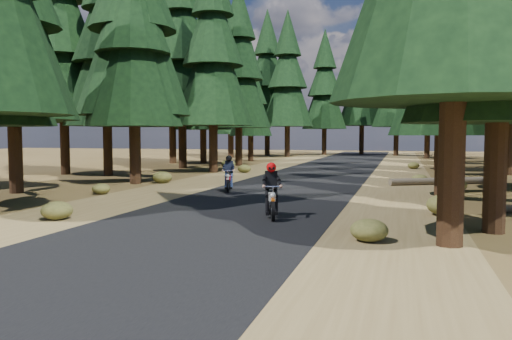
{
  "coord_description": "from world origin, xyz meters",
  "views": [
    {
      "loc": [
        4.7,
        -14.49,
        2.27
      ],
      "look_at": [
        0.0,
        1.5,
        1.1
      ],
      "focal_mm": 35.0,
      "sensor_mm": 36.0,
      "label": 1
    }
  ],
  "objects": [
    {
      "name": "road",
      "position": [
        0.0,
        5.0,
        0.01
      ],
      "size": [
        6.0,
        100.0,
        0.01
      ],
      "primitive_type": "cube",
      "color": "black",
      "rests_on": "ground"
    },
    {
      "name": "log_near",
      "position": [
        6.77,
        9.95,
        0.16
      ],
      "size": [
        5.3,
        3.1,
        0.32
      ],
      "primitive_type": "cylinder",
      "rotation": [
        0.0,
        1.57,
        0.5
      ],
      "color": "#4C4233",
      "rests_on": "ground"
    },
    {
      "name": "pine_forest",
      "position": [
        -0.02,
        21.05,
        7.89
      ],
      "size": [
        34.59,
        55.08,
        16.32
      ],
      "color": "black",
      "rests_on": "ground"
    },
    {
      "name": "rider_follow",
      "position": [
        -2.03,
        4.47,
        0.49
      ],
      "size": [
        0.9,
        1.68,
        1.44
      ],
      "rotation": [
        0.0,
        0.0,
        3.41
      ],
      "color": "maroon",
      "rests_on": "road"
    },
    {
      "name": "ground",
      "position": [
        0.0,
        0.0,
        0.0
      ],
      "size": [
        120.0,
        120.0,
        0.0
      ],
      "primitive_type": "plane",
      "color": "#473719",
      "rests_on": "ground"
    },
    {
      "name": "shoulder_r",
      "position": [
        4.6,
        5.0,
        0.0
      ],
      "size": [
        3.2,
        100.0,
        0.01
      ],
      "primitive_type": "cube",
      "color": "brown",
      "rests_on": "ground"
    },
    {
      "name": "shoulder_l",
      "position": [
        -4.6,
        5.0,
        0.0
      ],
      "size": [
        3.2,
        100.0,
        0.01
      ],
      "primitive_type": "cube",
      "color": "brown",
      "rests_on": "ground"
    },
    {
      "name": "understory_shrubs",
      "position": [
        1.46,
        6.55,
        0.27
      ],
      "size": [
        14.8,
        29.99,
        0.6
      ],
      "color": "#474C1E",
      "rests_on": "ground"
    },
    {
      "name": "rider_lead",
      "position": [
        1.3,
        -1.4,
        0.51
      ],
      "size": [
        1.01,
        1.77,
        1.51
      ],
      "rotation": [
        0.0,
        0.0,
        3.46
      ],
      "color": "silver",
      "rests_on": "road"
    }
  ]
}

